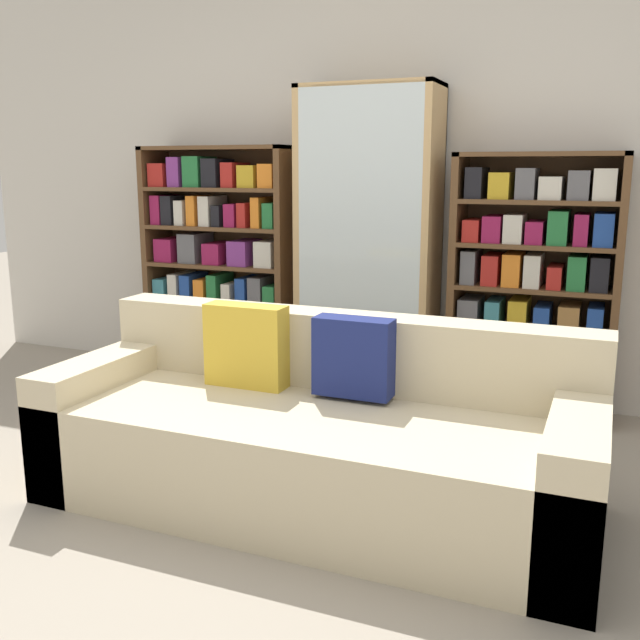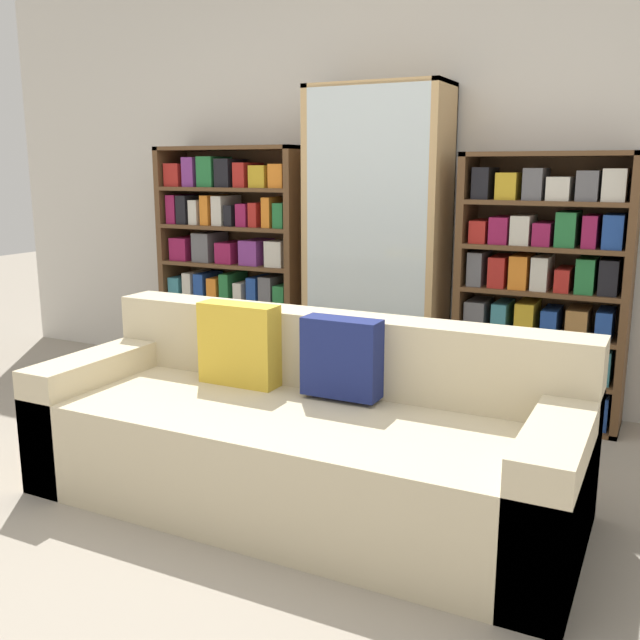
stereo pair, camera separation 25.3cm
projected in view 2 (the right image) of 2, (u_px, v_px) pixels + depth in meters
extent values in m
plane|color=gray|center=(177.00, 566.00, 2.47)|extent=(16.00, 16.00, 0.00)
cube|color=beige|center=(410.00, 168.00, 4.18)|extent=(6.22, 0.06, 2.70)
cube|color=beige|center=(298.00, 457.00, 2.88)|extent=(2.20, 0.86, 0.42)
cube|color=beige|center=(334.00, 350.00, 3.09)|extent=(2.20, 0.20, 0.32)
cube|color=beige|center=(109.00, 406.00, 3.30)|extent=(0.20, 0.86, 0.54)
cube|color=beige|center=(556.00, 493.00, 2.42)|extent=(0.20, 0.86, 0.54)
cube|color=gold|center=(239.00, 344.00, 3.11)|extent=(0.36, 0.12, 0.36)
cube|color=navy|center=(342.00, 357.00, 2.90)|extent=(0.32, 0.12, 0.32)
cube|color=brown|center=(175.00, 260.00, 4.82)|extent=(0.04, 0.32, 1.48)
cube|color=brown|center=(299.00, 268.00, 4.40)|extent=(0.04, 0.32, 1.48)
cube|color=brown|center=(231.00, 148.00, 4.46)|extent=(1.00, 0.32, 0.02)
cube|color=brown|center=(237.00, 372.00, 4.77)|extent=(1.00, 0.32, 0.02)
cube|color=brown|center=(247.00, 261.00, 4.75)|extent=(1.00, 0.01, 1.48)
cube|color=brown|center=(236.00, 335.00, 4.71)|extent=(0.92, 0.32, 0.02)
cube|color=brown|center=(235.00, 300.00, 4.66)|extent=(0.92, 0.32, 0.02)
cube|color=brown|center=(234.00, 264.00, 4.61)|extent=(0.92, 0.32, 0.02)
cube|color=brown|center=(233.00, 227.00, 4.56)|extent=(0.92, 0.32, 0.02)
cube|color=brown|center=(232.00, 189.00, 4.51)|extent=(0.92, 0.32, 0.02)
cube|color=#7A3384|center=(188.00, 351.00, 4.91)|extent=(0.07, 0.24, 0.18)
cube|color=#8E1947|center=(199.00, 352.00, 4.87)|extent=(0.07, 0.24, 0.18)
cube|color=teal|center=(212.00, 358.00, 4.83)|extent=(0.09, 0.24, 0.13)
cube|color=olive|center=(224.00, 360.00, 4.79)|extent=(0.09, 0.24, 0.13)
cube|color=#AD231E|center=(236.00, 360.00, 4.74)|extent=(0.06, 0.24, 0.14)
cube|color=#AD231E|center=(248.00, 363.00, 4.70)|extent=(0.08, 0.24, 0.13)
cube|color=#237038|center=(261.00, 363.00, 4.65)|extent=(0.07, 0.24, 0.16)
cube|color=#AD231E|center=(275.00, 365.00, 4.61)|extent=(0.07, 0.24, 0.15)
cube|color=#5B5B60|center=(289.00, 365.00, 4.56)|extent=(0.07, 0.24, 0.18)
cube|color=#8E1947|center=(186.00, 318.00, 4.86)|extent=(0.09, 0.24, 0.13)
cube|color=teal|center=(198.00, 317.00, 4.82)|extent=(0.08, 0.24, 0.17)
cube|color=#AD231E|center=(210.00, 322.00, 4.78)|extent=(0.08, 0.24, 0.13)
cube|color=#7A3384|center=(223.00, 323.00, 4.73)|extent=(0.08, 0.24, 0.13)
cube|color=#7A3384|center=(234.00, 324.00, 4.69)|extent=(0.08, 0.24, 0.14)
cube|color=black|center=(248.00, 325.00, 4.65)|extent=(0.07, 0.24, 0.14)
cube|color=olive|center=(260.00, 326.00, 4.60)|extent=(0.08, 0.24, 0.15)
cube|color=orange|center=(274.00, 329.00, 4.56)|extent=(0.08, 0.24, 0.12)
cube|color=beige|center=(288.00, 327.00, 4.51)|extent=(0.08, 0.24, 0.17)
cube|color=teal|center=(184.00, 285.00, 4.82)|extent=(0.09, 0.24, 0.12)
cube|color=beige|center=(197.00, 283.00, 4.77)|extent=(0.07, 0.24, 0.16)
cube|color=#1E4293|center=(209.00, 284.00, 4.72)|extent=(0.07, 0.24, 0.16)
cube|color=orange|center=(222.00, 287.00, 4.68)|extent=(0.07, 0.24, 0.14)
cube|color=#237038|center=(234.00, 285.00, 4.64)|extent=(0.07, 0.24, 0.17)
cube|color=beige|center=(247.00, 290.00, 4.60)|extent=(0.06, 0.24, 0.12)
cube|color=#1E4293|center=(260.00, 288.00, 4.55)|extent=(0.07, 0.24, 0.16)
cube|color=#5B5B60|center=(274.00, 289.00, 4.50)|extent=(0.09, 0.24, 0.17)
cube|color=#237038|center=(287.00, 294.00, 4.47)|extent=(0.08, 0.24, 0.13)
cube|color=#8E1947|center=(188.00, 248.00, 4.74)|extent=(0.13, 0.24, 0.15)
cube|color=#5B5B60|center=(210.00, 246.00, 4.66)|extent=(0.13, 0.24, 0.19)
cube|color=#8E1947|center=(233.00, 252.00, 4.59)|extent=(0.12, 0.24, 0.13)
cube|color=#7A3384|center=(257.00, 252.00, 4.51)|extent=(0.13, 0.24, 0.15)
cube|color=beige|center=(282.00, 253.00, 4.43)|extent=(0.12, 0.24, 0.16)
cube|color=#8E1947|center=(181.00, 209.00, 4.71)|extent=(0.07, 0.24, 0.18)
cube|color=black|center=(192.00, 209.00, 4.67)|extent=(0.08, 0.24, 0.18)
cube|color=beige|center=(203.00, 212.00, 4.64)|extent=(0.06, 0.24, 0.16)
cube|color=orange|center=(214.00, 210.00, 4.59)|extent=(0.06, 0.24, 0.19)
cube|color=beige|center=(227.00, 210.00, 4.55)|extent=(0.07, 0.24, 0.18)
cube|color=black|center=(238.00, 215.00, 4.52)|extent=(0.06, 0.24, 0.13)
cube|color=#8E1947|center=(251.00, 214.00, 4.48)|extent=(0.07, 0.24, 0.14)
cube|color=#AD231E|center=(262.00, 214.00, 4.44)|extent=(0.06, 0.24, 0.15)
cube|color=orange|center=(275.00, 212.00, 4.40)|extent=(0.06, 0.24, 0.18)
cube|color=#237038|center=(287.00, 215.00, 4.36)|extent=(0.07, 0.24, 0.15)
cube|color=#AD231E|center=(182.00, 175.00, 4.66)|extent=(0.11, 0.24, 0.15)
cube|color=#7A3384|center=(198.00, 172.00, 4.60)|extent=(0.09, 0.24, 0.18)
cube|color=#237038|center=(214.00, 172.00, 4.54)|extent=(0.11, 0.24, 0.19)
cube|color=black|center=(232.00, 173.00, 4.48)|extent=(0.10, 0.24, 0.17)
cube|color=#AD231E|center=(249.00, 175.00, 4.43)|extent=(0.08, 0.24, 0.15)
cube|color=gold|center=(266.00, 176.00, 4.38)|extent=(0.11, 0.24, 0.13)
cube|color=orange|center=(285.00, 176.00, 4.32)|extent=(0.10, 0.24, 0.14)
cube|color=tan|center=(318.00, 243.00, 4.29)|extent=(0.04, 0.36, 1.81)
cube|color=tan|center=(440.00, 250.00, 3.96)|extent=(0.04, 0.36, 1.81)
cube|color=tan|center=(379.00, 85.00, 3.94)|extent=(0.80, 0.36, 0.02)
cube|color=tan|center=(374.00, 394.00, 4.31)|extent=(0.80, 0.36, 0.02)
cube|color=tan|center=(388.00, 244.00, 4.28)|extent=(0.80, 0.01, 1.81)
cube|color=silver|center=(365.00, 249.00, 3.97)|extent=(0.72, 0.01, 1.79)
cube|color=tan|center=(375.00, 335.00, 4.23)|extent=(0.72, 0.32, 0.02)
cube|color=tan|center=(376.00, 276.00, 4.16)|extent=(0.72, 0.32, 0.02)
cube|color=tan|center=(377.00, 216.00, 4.09)|extent=(0.72, 0.32, 0.02)
cube|color=tan|center=(378.00, 153.00, 4.01)|extent=(0.72, 0.32, 0.02)
cylinder|color=silver|center=(336.00, 379.00, 4.41)|extent=(0.01, 0.01, 0.09)
cone|color=silver|center=(337.00, 363.00, 4.39)|extent=(0.09, 0.09, 0.11)
cylinder|color=silver|center=(362.00, 382.00, 4.35)|extent=(0.01, 0.01, 0.09)
cone|color=silver|center=(362.00, 366.00, 4.33)|extent=(0.09, 0.09, 0.11)
cylinder|color=silver|center=(387.00, 387.00, 4.26)|extent=(0.01, 0.01, 0.09)
cone|color=silver|center=(387.00, 371.00, 4.24)|extent=(0.09, 0.09, 0.11)
cylinder|color=silver|center=(414.00, 391.00, 4.18)|extent=(0.01, 0.01, 0.09)
cone|color=silver|center=(414.00, 375.00, 4.16)|extent=(0.09, 0.09, 0.11)
cylinder|color=silver|center=(342.00, 323.00, 4.34)|extent=(0.01, 0.01, 0.07)
cone|color=silver|center=(342.00, 312.00, 4.32)|extent=(0.09, 0.09, 0.08)
cylinder|color=silver|center=(375.00, 328.00, 4.22)|extent=(0.01, 0.01, 0.07)
cone|color=silver|center=(375.00, 316.00, 4.20)|extent=(0.09, 0.09, 0.08)
cylinder|color=silver|center=(412.00, 331.00, 4.14)|extent=(0.01, 0.01, 0.07)
cone|color=silver|center=(412.00, 319.00, 4.12)|extent=(0.09, 0.09, 0.08)
cylinder|color=silver|center=(332.00, 265.00, 4.27)|extent=(0.01, 0.01, 0.08)
cone|color=silver|center=(332.00, 251.00, 4.25)|extent=(0.08, 0.08, 0.10)
cylinder|color=silver|center=(351.00, 266.00, 4.24)|extent=(0.01, 0.01, 0.08)
cone|color=silver|center=(351.00, 251.00, 4.22)|extent=(0.08, 0.08, 0.10)
cylinder|color=silver|center=(368.00, 267.00, 4.19)|extent=(0.01, 0.01, 0.08)
cone|color=silver|center=(368.00, 252.00, 4.17)|extent=(0.08, 0.08, 0.10)
cylinder|color=silver|center=(386.00, 268.00, 4.14)|extent=(0.01, 0.01, 0.08)
cone|color=silver|center=(386.00, 253.00, 4.12)|extent=(0.08, 0.08, 0.10)
cylinder|color=silver|center=(403.00, 270.00, 4.07)|extent=(0.01, 0.01, 0.08)
cone|color=silver|center=(404.00, 255.00, 4.05)|extent=(0.08, 0.08, 0.10)
cylinder|color=silver|center=(424.00, 270.00, 4.04)|extent=(0.01, 0.01, 0.08)
cone|color=silver|center=(424.00, 255.00, 4.02)|extent=(0.08, 0.08, 0.10)
cylinder|color=silver|center=(340.00, 206.00, 4.16)|extent=(0.01, 0.01, 0.08)
cone|color=silver|center=(340.00, 192.00, 4.14)|extent=(0.09, 0.09, 0.09)
cylinder|color=silver|center=(376.00, 207.00, 4.07)|extent=(0.01, 0.01, 0.08)
cone|color=silver|center=(377.00, 192.00, 4.05)|extent=(0.09, 0.09, 0.09)
cylinder|color=silver|center=(414.00, 208.00, 3.97)|extent=(0.01, 0.01, 0.08)
cone|color=silver|center=(415.00, 193.00, 3.95)|extent=(0.09, 0.09, 0.09)
cylinder|color=silver|center=(343.00, 146.00, 4.12)|extent=(0.01, 0.01, 0.06)
cone|color=silver|center=(343.00, 133.00, 4.11)|extent=(0.09, 0.09, 0.08)
cylinder|color=silver|center=(377.00, 145.00, 3.99)|extent=(0.01, 0.01, 0.06)
cone|color=silver|center=(377.00, 132.00, 3.97)|extent=(0.09, 0.09, 0.08)
cylinder|color=silver|center=(417.00, 144.00, 3.91)|extent=(0.01, 0.01, 0.06)
cone|color=silver|center=(417.00, 131.00, 3.89)|extent=(0.09, 0.09, 0.08)
cube|color=brown|center=(464.00, 285.00, 3.95)|extent=(0.04, 0.32, 1.43)
cube|color=brown|center=(628.00, 297.00, 3.58)|extent=(0.04, 0.32, 1.43)
cube|color=brown|center=(551.00, 154.00, 3.62)|extent=(0.88, 0.32, 0.02)
cube|color=brown|center=(534.00, 416.00, 3.92)|extent=(0.88, 0.32, 0.02)
cube|color=brown|center=(547.00, 286.00, 3.90)|extent=(0.88, 0.01, 1.43)
cube|color=brown|center=(536.00, 374.00, 3.87)|extent=(0.80, 0.32, 0.02)
cube|color=brown|center=(539.00, 333.00, 3.82)|extent=(0.80, 0.32, 0.02)
cube|color=brown|center=(542.00, 290.00, 3.77)|extent=(0.80, 0.32, 0.02)
cube|color=brown|center=(545.00, 247.00, 3.72)|extent=(0.80, 0.32, 0.02)
cube|color=brown|center=(548.00, 202.00, 3.67)|extent=(0.80, 0.32, 0.02)
cube|color=#8E1947|center=(472.00, 391.00, 4.04)|extent=(0.07, 0.24, 0.17)
cube|color=#AD231E|center=(487.00, 395.00, 4.00)|extent=(0.05, 0.24, 0.15)
cube|color=beige|center=(502.00, 400.00, 3.97)|extent=(0.07, 0.24, 0.12)
cube|color=black|center=(518.00, 400.00, 3.93)|extent=(0.06, 0.24, 0.14)
cube|color=olive|center=(534.00, 402.00, 3.89)|extent=(0.08, 0.24, 0.15)
cube|color=#237038|center=(550.00, 407.00, 3.86)|extent=(0.07, 0.24, 0.11)
cube|color=black|center=(567.00, 408.00, 3.82)|extent=(0.06, 0.24, 0.13)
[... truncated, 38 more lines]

